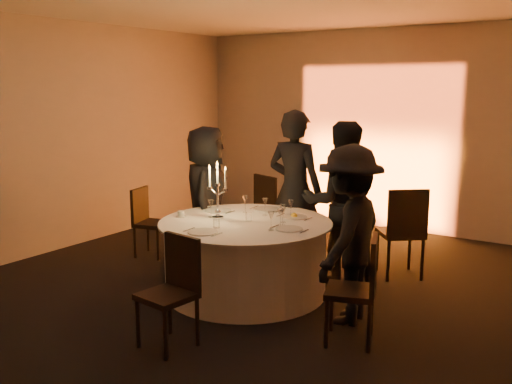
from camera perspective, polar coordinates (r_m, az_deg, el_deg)
The scene contains 31 objects.
floor at distance 6.14m, azimuth -1.04°, elevation -9.97°, with size 7.00×7.00×0.00m, color black.
wall_back at distance 8.88m, azimuth 11.89°, elevation 6.14°, with size 7.00×7.00×0.00m, color #AAA49E.
wall_left at distance 7.87m, azimuth -19.47°, elevation 5.22°, with size 7.00×7.00×0.00m, color #AAA49E.
uplighter_fixture at distance 8.83m, azimuth 10.81°, elevation -3.38°, with size 0.25×0.12×0.10m, color black.
banquet_table at distance 6.01m, azimuth -1.06°, elevation -6.54°, with size 1.80×1.80×0.77m.
chair_left at distance 7.42m, azimuth -10.83°, elevation -2.57°, with size 0.47×0.46×0.88m.
chair_back_left at distance 7.47m, azimuth 1.61°, elevation -1.62°, with size 0.57×0.57×1.02m.
chair_back_right at distance 6.61m, azimuth 14.52°, elevation -3.44°, with size 0.64×0.64×1.05m.
chair_right at distance 4.91m, azimuth 10.35°, elevation -9.01°, with size 0.52×0.52×0.93m.
chair_front at distance 4.86m, azimuth -8.24°, elevation -9.17°, with size 0.45×0.45×0.93m.
guest_left at distance 6.84m, azimuth -5.00°, elevation -0.50°, with size 0.83×0.54×1.69m, color black.
guest_back_left at distance 6.73m, azimuth 3.89°, elevation 0.21°, with size 0.69×0.45×1.89m, color black.
guest_back_right at distance 6.33m, azimuth 8.49°, elevation -1.04°, with size 0.87×0.68×1.78m, color black.
guest_right at distance 5.26m, azimuth 9.30°, elevation -4.23°, with size 1.06×0.61×1.65m, color black.
plate_left at distance 6.41m, azimuth -3.84°, elevation -1.84°, with size 0.36×0.29×0.01m.
plate_back_left at distance 6.46m, azimuth 1.05°, elevation -1.73°, with size 0.35×0.29×0.01m.
plate_back_right at distance 6.09m, azimuth 3.84°, elevation -2.41°, with size 0.35×0.28×0.08m.
plate_right at distance 5.59m, azimuth 3.32°, elevation -3.71°, with size 0.36×0.27×0.01m.
plate_front at distance 5.49m, azimuth -5.36°, elevation -4.01°, with size 0.36×0.29×0.01m.
coffee_cup at distance 6.16m, azimuth -7.54°, elevation -2.21°, with size 0.11×0.11×0.07m.
candelabra at distance 6.02m, azimuth -3.86°, elevation -0.66°, with size 0.26×0.12×0.61m.
wine_glass_a at distance 6.08m, azimuth -4.53°, elevation -1.28°, with size 0.07×0.07×0.19m.
wine_glass_b at distance 5.71m, azimuth 2.68°, elevation -2.04°, with size 0.07×0.07×0.19m.
wine_glass_c at distance 5.84m, azimuth 2.71°, elevation -1.75°, with size 0.07×0.07×0.19m.
wine_glass_d at distance 6.29m, azimuth -1.08°, elevation -0.84°, with size 0.07×0.07×0.19m.
wine_glass_e at distance 5.52m, azimuth 1.52°, elevation -2.49°, with size 0.07×0.07×0.19m.
wine_glass_f at distance 5.62m, azimuth 2.47°, elevation -2.24°, with size 0.07×0.07×0.19m.
wine_glass_g at distance 6.15m, azimuth 0.92°, elevation -1.12°, with size 0.07×0.07×0.19m.
wine_glass_h at distance 6.07m, azimuth 3.51°, elevation -1.29°, with size 0.07×0.07×0.19m.
tumbler_a at distance 5.92m, azimuth -0.73°, elevation -2.50°, with size 0.07×0.07×0.09m, color white.
tumbler_b at distance 5.64m, azimuth -3.98°, elevation -3.18°, with size 0.07×0.07×0.09m, color white.
Camera 1 is at (3.26, -4.73, 2.16)m, focal length 40.00 mm.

